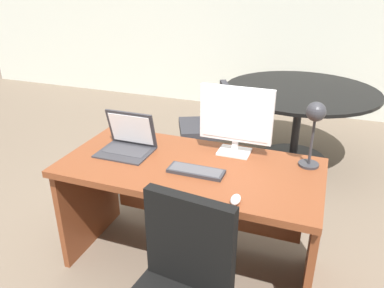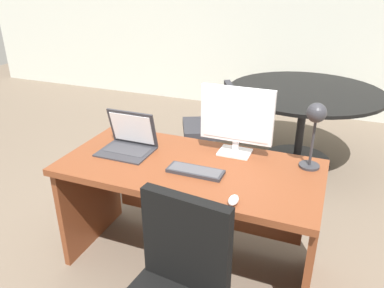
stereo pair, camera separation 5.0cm
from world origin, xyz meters
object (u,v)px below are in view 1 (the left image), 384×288
keyboard (196,171)px  mouse (236,200)px  desk (192,191)px  meeting_chair_near (208,134)px  monitor (236,117)px  laptop (129,139)px  desk_lamp (315,121)px  meeting_table (299,107)px

keyboard → mouse: bearing=-37.8°
desk → mouse: bearing=-44.4°
desk → meeting_chair_near: (-0.34, 1.39, -0.20)m
monitor → keyboard: bearing=-112.7°
mouse → monitor: bearing=105.1°
monitor → laptop: size_ratio=1.38×
monitor → desk_lamp: 0.46m
keyboard → meeting_table: 1.94m
laptop → meeting_table: size_ratio=0.22×
laptop → keyboard: size_ratio=1.01×
keyboard → desk: bearing=118.6°
monitor → meeting_chair_near: bearing=114.9°
laptop → desk: bearing=-2.4°
desk → monitor: size_ratio=3.43×
mouse → meeting_chair_near: size_ratio=0.11×
laptop → desk_lamp: (1.11, 0.15, 0.22)m
monitor → meeting_chair_near: monitor is taller
laptop → mouse: 0.88m
monitor → mouse: monitor is taller
monitor → mouse: (0.15, -0.56, -0.22)m
mouse → meeting_chair_near: bearing=111.9°
keyboard → desk_lamp: desk_lamp is taller
meeting_chair_near → keyboard: bearing=-74.9°
laptop → desk_lamp: desk_lamp is taller
keyboard → meeting_table: size_ratio=0.22×
laptop → keyboard: laptop is taller
desk → monitor: bearing=45.1°
desk_lamp → meeting_table: desk_lamp is taller
laptop → meeting_chair_near: size_ratio=0.40×
desk_lamp → meeting_table: bearing=97.0°
mouse → meeting_table: size_ratio=0.06×
laptop → meeting_table: (0.91, 1.75, -0.24)m
desk → meeting_table: bearing=75.2°
desk_lamp → meeting_chair_near: 1.74m
keyboard → meeting_chair_near: bearing=105.1°
laptop → meeting_chair_near: (0.10, 1.37, -0.49)m
monitor → meeting_chair_near: size_ratio=0.55×
desk → meeting_chair_near: bearing=103.8°
meeting_table → meeting_chair_near: bearing=-154.8°
desk → meeting_table: (0.47, 1.77, 0.05)m
keyboard → mouse: 0.37m
desk → keyboard: (0.07, -0.13, 0.22)m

